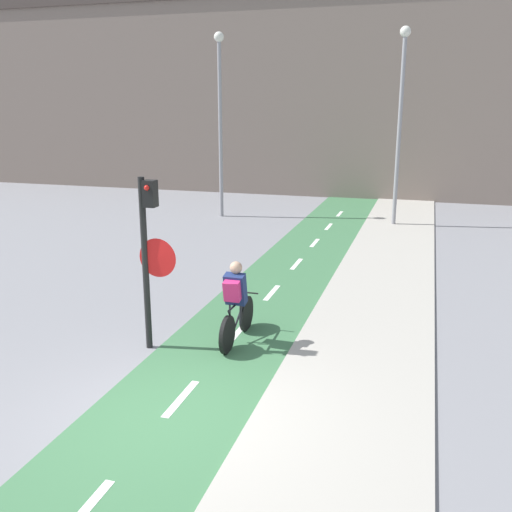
{
  "coord_description": "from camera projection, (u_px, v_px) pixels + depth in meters",
  "views": [
    {
      "loc": [
        3.19,
        -6.31,
        4.15
      ],
      "look_at": [
        0.0,
        4.25,
        1.2
      ],
      "focal_mm": 40.0,
      "sensor_mm": 36.0,
      "label": 1
    }
  ],
  "objects": [
    {
      "name": "street_lamp_far",
      "position": [
        220.0,
        106.0,
        20.75
      ],
      "size": [
        0.36,
        0.36,
        6.62
      ],
      "color": "gray",
      "rests_on": "ground_plane"
    },
    {
      "name": "sidewalk_strip",
      "position": [
        335.0,
        444.0,
        7.14
      ],
      "size": [
        2.4,
        60.0,
        0.05
      ],
      "color": "#A8A399",
      "rests_on": "ground_plane"
    },
    {
      "name": "bike_lane",
      "position": [
        166.0,
        416.0,
        7.81
      ],
      "size": [
        2.24,
        60.0,
        0.02
      ],
      "color": "#3D7047",
      "rests_on": "ground_plane"
    },
    {
      "name": "building_row_background",
      "position": [
        364.0,
        93.0,
        26.96
      ],
      "size": [
        60.0,
        5.2,
        9.25
      ],
      "color": "slate",
      "rests_on": "ground_plane"
    },
    {
      "name": "cyclist_near",
      "position": [
        236.0,
        305.0,
        10.08
      ],
      "size": [
        0.46,
        1.74,
        1.5
      ],
      "color": "black",
      "rests_on": "ground_plane"
    },
    {
      "name": "street_lamp_sidewalk",
      "position": [
        401.0,
        107.0,
        19.11
      ],
      "size": [
        0.36,
        0.36,
        6.61
      ],
      "color": "gray",
      "rests_on": "ground_plane"
    },
    {
      "name": "ground_plane",
      "position": [
        166.0,
        417.0,
        7.8
      ],
      "size": [
        120.0,
        120.0,
        0.0
      ],
      "primitive_type": "plane",
      "color": "gray"
    },
    {
      "name": "traffic_light_pole",
      "position": [
        149.0,
        245.0,
        9.54
      ],
      "size": [
        0.67,
        0.26,
        3.0
      ],
      "color": "black",
      "rests_on": "ground_plane"
    }
  ]
}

